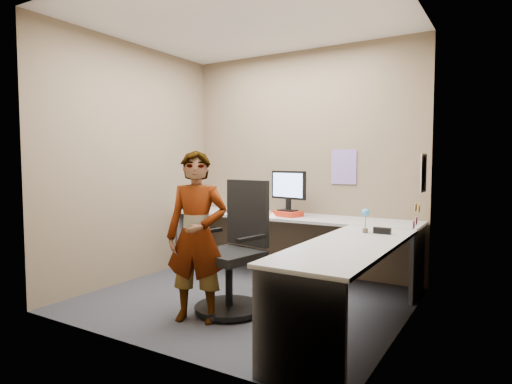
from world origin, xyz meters
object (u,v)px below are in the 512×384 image
Objects in this scene: desk at (301,239)px; office_chair at (234,259)px; monitor at (288,187)px; person at (197,236)px.

office_chair is (-0.34, -0.69, -0.11)m from desk.
desk is 0.84m from monitor.
monitor is 1.63m from person.
monitor is (-0.42, 0.55, 0.48)m from desk.
desk is at bearing 44.49° from person.
monitor is at bearing 67.10° from person.
person reaches higher than desk.
desk is 2.05× the size of person.
desk is 1.16m from person.
office_chair is 0.46m from person.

